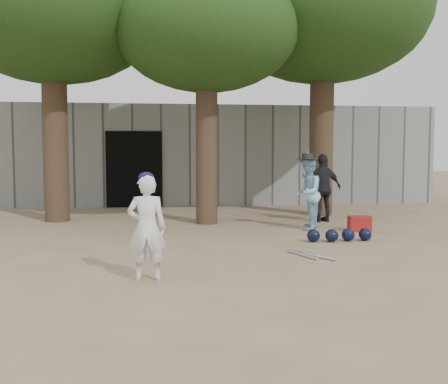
{
  "coord_description": "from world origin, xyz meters",
  "views": [
    {
      "loc": [
        -0.34,
        -6.83,
        1.56
      ],
      "look_at": [
        0.6,
        1.0,
        0.95
      ],
      "focal_mm": 40.0,
      "sensor_mm": 36.0,
      "label": 1
    }
  ],
  "objects": [
    {
      "name": "helmet_row",
      "position": [
        2.75,
        1.62,
        0.12
      ],
      "size": [
        1.19,
        0.29,
        0.23
      ],
      "color": "black",
      "rests_on": "ground"
    },
    {
      "name": "tree_row",
      "position": [
        0.74,
        5.02,
        4.69
      ],
      "size": [
        11.4,
        5.8,
        6.69
      ],
      "color": "brown",
      "rests_on": "ground"
    },
    {
      "name": "spectator_dark",
      "position": [
        3.26,
        4.14,
        0.77
      ],
      "size": [
        0.97,
        0.6,
        1.55
      ],
      "primitive_type": "imported",
      "rotation": [
        0.0,
        0.0,
        3.4
      ],
      "color": "black",
      "rests_on": "ground"
    },
    {
      "name": "spectator_blue",
      "position": [
        2.56,
        3.06,
        0.75
      ],
      "size": [
        0.79,
        0.88,
        1.49
      ],
      "primitive_type": "imported",
      "rotation": [
        0.0,
        0.0,
        4.33
      ],
      "color": "#8EBCDC",
      "rests_on": "ground"
    },
    {
      "name": "red_bag",
      "position": [
        3.56,
        2.73,
        0.15
      ],
      "size": [
        0.46,
        0.38,
        0.3
      ],
      "primitive_type": "cube",
      "rotation": [
        0.0,
        0.0,
        -0.14
      ],
      "color": "#A32115",
      "rests_on": "ground"
    },
    {
      "name": "ground",
      "position": [
        0.0,
        0.0,
        0.0
      ],
      "size": [
        70.0,
        70.0,
        0.0
      ],
      "primitive_type": "plane",
      "color": "#937C5E",
      "rests_on": "ground"
    },
    {
      "name": "bat_pile",
      "position": [
        1.83,
        0.4,
        0.03
      ],
      "size": [
        0.56,
        0.78,
        0.06
      ],
      "color": "silver",
      "rests_on": "ground"
    },
    {
      "name": "boy_player",
      "position": [
        -0.56,
        -0.69,
        0.65
      ],
      "size": [
        0.49,
        0.33,
        1.3
      ],
      "primitive_type": "imported",
      "rotation": [
        0.0,
        0.0,
        3.1
      ],
      "color": "white",
      "rests_on": "ground"
    },
    {
      "name": "back_building",
      "position": [
        -0.0,
        10.33,
        1.5
      ],
      "size": [
        16.0,
        5.24,
        3.0
      ],
      "color": "gray",
      "rests_on": "ground"
    }
  ]
}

